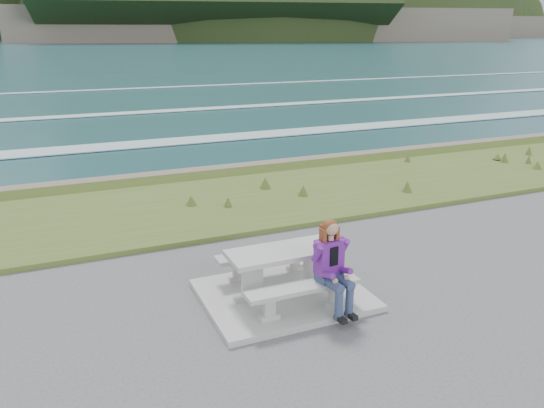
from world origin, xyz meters
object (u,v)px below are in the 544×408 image
object	(u,v)px
picnic_table	(284,259)
bench_seaward	(267,256)
seated_woman	(334,279)
bench_landward	(303,291)

from	to	relation	value
picnic_table	bench_seaward	xyz separation A→B (m)	(0.00, 0.70, -0.23)
picnic_table	bench_seaward	size ratio (longest dim) A/B	1.00
picnic_table	seated_woman	world-z (taller)	seated_woman
picnic_table	bench_landward	size ratio (longest dim) A/B	1.00
picnic_table	seated_woman	bearing A→B (deg)	-61.30
bench_landward	seated_woman	size ratio (longest dim) A/B	1.26
picnic_table	bench_seaward	world-z (taller)	picnic_table
bench_landward	bench_seaward	xyz separation A→B (m)	(0.00, 1.40, 0.00)
seated_woman	bench_landward	bearing A→B (deg)	156.82
bench_landward	bench_seaward	bearing A→B (deg)	90.00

